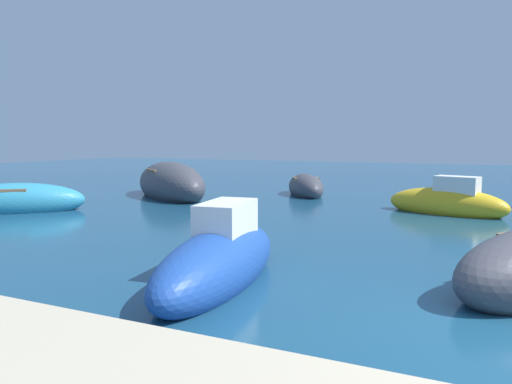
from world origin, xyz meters
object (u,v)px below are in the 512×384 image
moored_boat_2 (171,184)px  moored_boat_4 (306,187)px  moored_boat_0 (447,203)px  moored_boat_8 (16,201)px  moored_boat_7 (220,260)px

moored_boat_2 → moored_boat_4: 5.28m
moored_boat_0 → moored_boat_2: (-9.88, 0.05, 0.15)m
moored_boat_0 → moored_boat_2: moored_boat_2 is taller
moored_boat_2 → moored_boat_8: size_ratio=1.34×
moored_boat_7 → moored_boat_8: size_ratio=1.03×
moored_boat_7 → moored_boat_8: moored_boat_7 is taller
moored_boat_2 → moored_boat_4: bearing=67.4°
moored_boat_4 → moored_boat_7: 11.79m
moored_boat_4 → moored_boat_0: bearing=-148.9°
moored_boat_2 → moored_boat_4: moored_boat_2 is taller
moored_boat_0 → moored_boat_2: 9.88m
moored_boat_2 → moored_boat_7: moored_boat_2 is taller
moored_boat_0 → moored_boat_4: size_ratio=1.14×
moored_boat_2 → moored_boat_7: bearing=-14.9°
moored_boat_2 → moored_boat_0: bearing=36.5°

